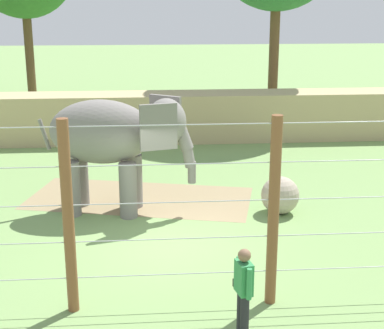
{
  "coord_description": "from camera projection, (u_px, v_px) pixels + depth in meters",
  "views": [
    {
      "loc": [
        -0.5,
        -12.79,
        5.62
      ],
      "look_at": [
        0.67,
        1.85,
        1.4
      ],
      "focal_mm": 54.59,
      "sensor_mm": 36.0,
      "label": 1
    }
  ],
  "objects": [
    {
      "name": "enrichment_ball",
      "position": [
        280.0,
        195.0,
        15.63
      ],
      "size": [
        1.02,
        1.02,
        1.02
      ],
      "primitive_type": "sphere",
      "color": "tan",
      "rests_on": "ground"
    },
    {
      "name": "ground_plane",
      "position": [
        170.0,
        243.0,
        13.85
      ],
      "size": [
        120.0,
        120.0,
        0.0
      ],
      "primitive_type": "plane",
      "color": "#759956"
    },
    {
      "name": "embankment_wall",
      "position": [
        159.0,
        117.0,
        23.57
      ],
      "size": [
        36.0,
        1.8,
        1.92
      ],
      "primitive_type": "cube",
      "color": "tan",
      "rests_on": "ground"
    },
    {
      "name": "dirt_patch",
      "position": [
        140.0,
        198.0,
        16.95
      ],
      "size": [
        6.88,
        4.36,
        0.01
      ],
      "primitive_type": "cube",
      "rotation": [
        0.0,
        0.0,
        -0.24
      ],
      "color": "#937F5B",
      "rests_on": "ground"
    },
    {
      "name": "cable_fence",
      "position": [
        174.0,
        215.0,
        10.54
      ],
      "size": [
        11.93,
        0.21,
        3.64
      ],
      "color": "brown",
      "rests_on": "ground"
    },
    {
      "name": "zookeeper",
      "position": [
        243.0,
        290.0,
        9.71
      ],
      "size": [
        0.29,
        0.58,
        1.67
      ],
      "color": "#232328",
      "rests_on": "ground"
    },
    {
      "name": "elephant",
      "position": [
        113.0,
        137.0,
        15.36
      ],
      "size": [
        4.18,
        2.05,
        3.12
      ],
      "color": "gray",
      "rests_on": "ground"
    }
  ]
}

